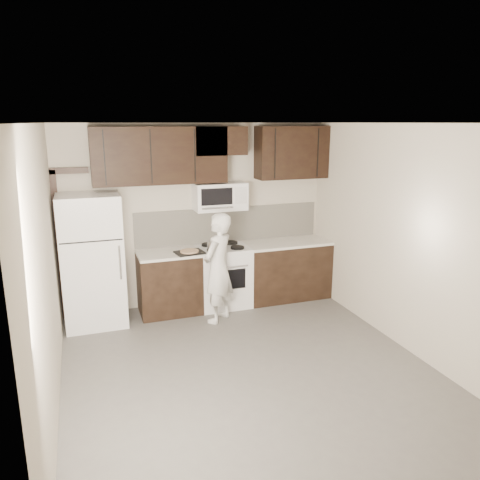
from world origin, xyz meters
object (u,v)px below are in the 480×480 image
microwave (220,196)px  refrigerator (92,260)px  stove (223,276)px  person (218,268)px

microwave → refrigerator: 2.00m
stove → refrigerator: size_ratio=0.52×
stove → microwave: size_ratio=1.24×
microwave → person: bearing=-109.5°
stove → refrigerator: bearing=-178.5°
stove → microwave: (-0.00, 0.12, 1.19)m
microwave → refrigerator: microwave is taller
stove → microwave: 1.20m
refrigerator → person: refrigerator is taller
person → stove: bearing=-156.6°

